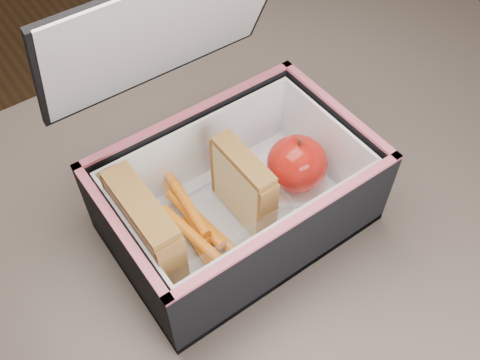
% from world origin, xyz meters
% --- Properties ---
extents(kitchen_table, '(1.20, 0.80, 0.75)m').
position_xyz_m(kitchen_table, '(0.00, 0.00, 0.66)').
color(kitchen_table, brown).
rests_on(kitchen_table, ground).
extents(lunch_bag, '(0.29, 0.27, 0.28)m').
position_xyz_m(lunch_bag, '(-0.02, 0.05, 0.81)').
color(lunch_bag, black).
rests_on(lunch_bag, kitchen_table).
extents(plastic_tub, '(0.17, 0.12, 0.07)m').
position_xyz_m(plastic_tub, '(-0.07, 0.04, 0.80)').
color(plastic_tub, white).
rests_on(plastic_tub, lunch_bag).
extents(sandwich_left, '(0.03, 0.11, 0.12)m').
position_xyz_m(sandwich_left, '(-0.13, 0.04, 0.82)').
color(sandwich_left, '#CBB979').
rests_on(sandwich_left, plastic_tub).
extents(sandwich_right, '(0.02, 0.09, 0.10)m').
position_xyz_m(sandwich_right, '(-0.01, 0.04, 0.82)').
color(sandwich_right, '#CBB979').
rests_on(sandwich_right, plastic_tub).
extents(carrot_sticks, '(0.05, 0.15, 0.03)m').
position_xyz_m(carrot_sticks, '(-0.07, 0.05, 0.78)').
color(carrot_sticks, orange).
rests_on(carrot_sticks, plastic_tub).
extents(paper_napkin, '(0.11, 0.11, 0.01)m').
position_xyz_m(paper_napkin, '(0.07, 0.05, 0.77)').
color(paper_napkin, white).
rests_on(paper_napkin, lunch_bag).
extents(red_apple, '(0.08, 0.08, 0.08)m').
position_xyz_m(red_apple, '(0.06, 0.04, 0.81)').
color(red_apple, '#9C110A').
rests_on(red_apple, paper_napkin).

